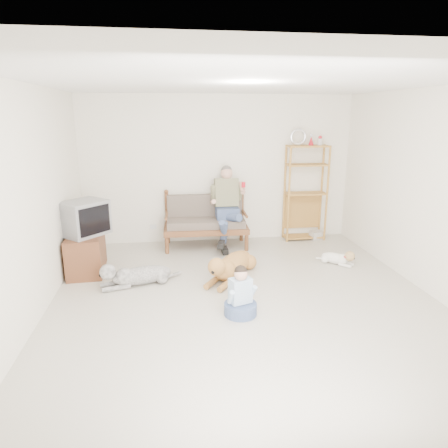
{
  "coord_description": "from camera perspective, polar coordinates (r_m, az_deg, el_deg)",
  "views": [
    {
      "loc": [
        -0.93,
        -4.6,
        2.36
      ],
      "look_at": [
        -0.15,
        1.0,
        0.79
      ],
      "focal_mm": 32.0,
      "sensor_mm": 36.0,
      "label": 1
    }
  ],
  "objects": [
    {
      "name": "floor",
      "position": [
        5.25,
        3.13,
        -11.19
      ],
      "size": [
        5.5,
        5.5,
        0.0
      ],
      "primitive_type": "plane",
      "color": "beige",
      "rests_on": "ground"
    },
    {
      "name": "ceiling",
      "position": [
        4.71,
        3.64,
        19.64
      ],
      "size": [
        5.5,
        5.5,
        0.0
      ],
      "primitive_type": "plane",
      "rotation": [
        3.14,
        0.0,
        0.0
      ],
      "color": "white",
      "rests_on": "ground"
    },
    {
      "name": "wall_back",
      "position": [
        7.48,
        -0.76,
        7.75
      ],
      "size": [
        5.0,
        0.0,
        5.0
      ],
      "primitive_type": "plane",
      "rotation": [
        1.57,
        0.0,
        0.0
      ],
      "color": "white",
      "rests_on": "ground"
    },
    {
      "name": "wall_front",
      "position": [
        2.3,
        17.01,
        -11.14
      ],
      "size": [
        5.0,
        0.0,
        5.0
      ],
      "primitive_type": "plane",
      "rotation": [
        -1.57,
        0.0,
        0.0
      ],
      "color": "white",
      "rests_on": "ground"
    },
    {
      "name": "wall_left",
      "position": [
        4.97,
        -26.23,
        2.19
      ],
      "size": [
        0.0,
        5.5,
        5.5
      ],
      "primitive_type": "plane",
      "rotation": [
        1.57,
        0.0,
        1.57
      ],
      "color": "white",
      "rests_on": "ground"
    },
    {
      "name": "wall_right",
      "position": [
        5.83,
        28.32,
        3.68
      ],
      "size": [
        0.0,
        5.5,
        5.5
      ],
      "primitive_type": "plane",
      "rotation": [
        1.57,
        0.0,
        -1.57
      ],
      "color": "white",
      "rests_on": "ground"
    },
    {
      "name": "loveseat",
      "position": [
        7.28,
        -2.66,
        0.56
      ],
      "size": [
        1.52,
        0.75,
        0.95
      ],
      "rotation": [
        0.0,
        0.0,
        -0.03
      ],
      "color": "brown",
      "rests_on": "ground"
    },
    {
      "name": "man",
      "position": [
        7.09,
        0.4,
        1.75
      ],
      "size": [
        0.56,
        0.8,
        1.29
      ],
      "color": "#465880",
      "rests_on": "loveseat"
    },
    {
      "name": "etagere",
      "position": [
        7.73,
        11.57,
        4.49
      ],
      "size": [
        0.8,
        0.35,
        2.1
      ],
      "color": "#B8823A",
      "rests_on": "ground"
    },
    {
      "name": "book_stack",
      "position": [
        7.97,
        13.1,
        -1.56
      ],
      "size": [
        0.28,
        0.23,
        0.16
      ],
      "primitive_type": "cube",
      "rotation": [
        0.0,
        0.0,
        0.22
      ],
      "color": "silver",
      "rests_on": "ground"
    },
    {
      "name": "tv_stand",
      "position": [
        6.48,
        -19.12,
        -3.92
      ],
      "size": [
        0.55,
        0.93,
        0.6
      ],
      "rotation": [
        0.0,
        0.0,
        0.06
      ],
      "color": "brown",
      "rests_on": "ground"
    },
    {
      "name": "crt_tv",
      "position": [
        6.3,
        -19.32,
        0.82
      ],
      "size": [
        0.78,
        0.79,
        0.51
      ],
      "rotation": [
        0.0,
        0.0,
        -0.74
      ],
      "color": "slate",
      "rests_on": "tv_stand"
    },
    {
      "name": "wall_outlet",
      "position": [
        7.63,
        -10.07,
        -0.4
      ],
      "size": [
        0.12,
        0.02,
        0.08
      ],
      "primitive_type": "cube",
      "color": "silver",
      "rests_on": "ground"
    },
    {
      "name": "golden_retriever",
      "position": [
        5.95,
        0.9,
        -5.99
      ],
      "size": [
        0.9,
        1.28,
        0.44
      ],
      "rotation": [
        0.0,
        0.0,
        -0.6
      ],
      "color": "#AE783C",
      "rests_on": "ground"
    },
    {
      "name": "shaggy_dog",
      "position": [
        5.84,
        -12.65,
        -7.14
      ],
      "size": [
        1.2,
        0.52,
        0.37
      ],
      "rotation": [
        0.0,
        0.0,
        -1.29
      ],
      "color": "silver",
      "rests_on": "ground"
    },
    {
      "name": "terrier",
      "position": [
        6.73,
        16.12,
        -4.69
      ],
      "size": [
        0.54,
        0.51,
        0.25
      ],
      "rotation": [
        0.0,
        0.0,
        0.8
      ],
      "color": "white",
      "rests_on": "ground"
    },
    {
      "name": "child",
      "position": [
        4.88,
        2.36,
        -10.39
      ],
      "size": [
        0.4,
        0.4,
        0.63
      ],
      "rotation": [
        0.0,
        0.0,
        0.34
      ],
      "color": "#465880",
      "rests_on": "ground"
    }
  ]
}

